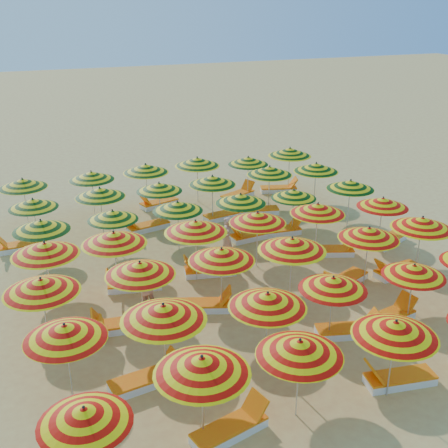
{
  "coord_description": "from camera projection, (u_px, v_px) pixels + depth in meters",
  "views": [
    {
      "loc": [
        -6.29,
        -15.8,
        8.74
      ],
      "look_at": [
        0.0,
        0.5,
        1.6
      ],
      "focal_mm": 45.0,
      "sensor_mm": 36.0,
      "label": 1
    }
  ],
  "objects": [
    {
      "name": "umbrella_25",
      "position": [
        113.0,
        215.0,
        19.48
      ],
      "size": [
        2.08,
        2.08,
        1.88
      ],
      "color": "silver",
      "rests_on": "ground"
    },
    {
      "name": "lounger_23",
      "position": [
        238.0,
        195.0,
        26.01
      ],
      "size": [
        1.82,
        1.22,
        0.69
      ],
      "rotation": [
        0.0,
        0.0,
        0.41
      ],
      "color": "white",
      "rests_on": "ground"
    },
    {
      "name": "lounger_5",
      "position": [
        349.0,
        330.0,
        15.51
      ],
      "size": [
        1.82,
        0.99,
        0.69
      ],
      "rotation": [
        0.0,
        0.0,
        -0.25
      ],
      "color": "white",
      "rests_on": "ground"
    },
    {
      "name": "ground",
      "position": [
        229.0,
        273.0,
        19.05
      ],
      "size": [
        120.0,
        120.0,
        0.0
      ],
      "primitive_type": "plane",
      "color": "#D3B45D",
      "rests_on": "ground"
    },
    {
      "name": "lounger_8",
      "position": [
        122.0,
        325.0,
        15.75
      ],
      "size": [
        1.78,
        0.75,
        0.69
      ],
      "rotation": [
        0.0,
        0.0,
        3.04
      ],
      "color": "white",
      "rests_on": "ground"
    },
    {
      "name": "lounger_6",
      "position": [
        389.0,
        317.0,
        16.14
      ],
      "size": [
        1.81,
        0.9,
        0.69
      ],
      "rotation": [
        0.0,
        0.0,
        0.19
      ],
      "color": "white",
      "rests_on": "ground"
    },
    {
      "name": "lounger_20",
      "position": [
        225.0,
        215.0,
        23.64
      ],
      "size": [
        1.81,
        0.87,
        0.69
      ],
      "rotation": [
        0.0,
        0.0,
        0.17
      ],
      "color": "white",
      "rests_on": "ground"
    },
    {
      "name": "umbrella_37",
      "position": [
        91.0,
        176.0,
        23.37
      ],
      "size": [
        2.39,
        2.39,
        2.0
      ],
      "color": "silver",
      "rests_on": "ground"
    },
    {
      "name": "lounger_1",
      "position": [
        398.0,
        379.0,
        13.55
      ],
      "size": [
        1.8,
        0.82,
        0.69
      ],
      "rotation": [
        0.0,
        0.0,
        3.0
      ],
      "color": "white",
      "rests_on": "ground"
    },
    {
      "name": "beachgoer_b",
      "position": [
        145.0,
        287.0,
        16.65
      ],
      "size": [
        0.68,
        0.53,
        1.39
      ],
      "primitive_type": "imported",
      "rotation": [
        0.0,
        0.0,
        3.15
      ],
      "color": "tan",
      "rests_on": "ground"
    },
    {
      "name": "umbrella_35",
      "position": [
        316.0,
        167.0,
        24.31
      ],
      "size": [
        2.44,
        2.44,
        2.07
      ],
      "color": "silver",
      "rests_on": "ground"
    },
    {
      "name": "umbrella_34",
      "position": [
        270.0,
        171.0,
        23.85
      ],
      "size": [
        2.37,
        2.37,
        2.07
      ],
      "color": "silver",
      "rests_on": "ground"
    },
    {
      "name": "lounger_0",
      "position": [
        231.0,
        428.0,
        12.0
      ],
      "size": [
        1.82,
        0.99,
        0.69
      ],
      "rotation": [
        0.0,
        0.0,
        0.25
      ],
      "color": "white",
      "rests_on": "ground"
    },
    {
      "name": "lounger_12",
      "position": [
        133.0,
        285.0,
        17.95
      ],
      "size": [
        1.81,
        0.89,
        0.69
      ],
      "rotation": [
        0.0,
        0.0,
        2.96
      ],
      "color": "white",
      "rests_on": "ground"
    },
    {
      "name": "umbrella_30",
      "position": [
        33.0,
        203.0,
        20.5
      ],
      "size": [
        2.36,
        2.36,
        1.91
      ],
      "color": "silver",
      "rests_on": "ground"
    },
    {
      "name": "umbrella_23",
      "position": [
        383.0,
        203.0,
        20.4
      ],
      "size": [
        2.39,
        2.39,
        1.98
      ],
      "color": "silver",
      "rests_on": "ground"
    },
    {
      "name": "lounger_24",
      "position": [
        279.0,
        189.0,
        26.83
      ],
      "size": [
        1.83,
        1.06,
        0.69
      ],
      "rotation": [
        0.0,
        0.0,
        -0.29
      ],
      "color": "white",
      "rests_on": "ground"
    },
    {
      "name": "umbrella_19",
      "position": [
        114.0,
        238.0,
        17.08
      ],
      "size": [
        2.13,
        2.13,
        2.14
      ],
      "color": "silver",
      "rests_on": "ground"
    },
    {
      "name": "umbrella_22",
      "position": [
        318.0,
        209.0,
        19.6
      ],
      "size": [
        2.5,
        2.5,
        2.06
      ],
      "color": "silver",
      "rests_on": "ground"
    },
    {
      "name": "umbrella_28",
      "position": [
        294.0,
        194.0,
        21.61
      ],
      "size": [
        2.12,
        2.12,
        1.86
      ],
      "color": "silver",
      "rests_on": "ground"
    },
    {
      "name": "umbrella_14",
      "position": [
        222.0,
        255.0,
        16.12
      ],
      "size": [
        2.58,
        2.58,
        2.07
      ],
      "color": "silver",
      "rests_on": "ground"
    },
    {
      "name": "lounger_15",
      "position": [
        389.0,
        240.0,
        21.2
      ],
      "size": [
        1.82,
        1.25,
        0.69
      ],
      "rotation": [
        0.0,
        0.0,
        3.57
      ],
      "color": "white",
      "rests_on": "ground"
    },
    {
      "name": "lounger_22",
      "position": [
        158.0,
        203.0,
        24.96
      ],
      "size": [
        1.83,
        1.05,
        0.69
      ],
      "rotation": [
        0.0,
        0.0,
        3.43
      ],
      "color": "white",
      "rests_on": "ground"
    },
    {
      "name": "umbrella_41",
      "position": [
        290.0,
        152.0,
        26.39
      ],
      "size": [
        2.37,
        2.37,
        2.15
      ],
      "color": "silver",
      "rests_on": "ground"
    },
    {
      "name": "umbrella_24",
      "position": [
        41.0,
        226.0,
        18.34
      ],
      "size": [
        2.26,
        2.26,
        1.99
      ],
      "color": "silver",
      "rests_on": "ground"
    },
    {
      "name": "umbrella_15",
      "position": [
        292.0,
        244.0,
        16.57
      ],
      "size": [
        2.05,
        2.05,
        2.17
      ],
      "color": "silver",
      "rests_on": "ground"
    },
    {
      "name": "umbrella_8",
      "position": [
        268.0,
        300.0,
        13.7
      ],
      "size": [
        2.15,
        2.15,
        2.08
      ],
      "color": "silver",
      "rests_on": "ground"
    },
    {
      "name": "umbrella_0",
      "position": [
        84.0,
        416.0,
        10.2
      ],
      "size": [
        1.99,
        1.99,
        1.88
      ],
      "color": "silver",
      "rests_on": "ground"
    },
    {
      "name": "lounger_9",
      "position": [
        203.0,
        305.0,
        16.76
      ],
      "size": [
        1.83,
        1.12,
        0.69
      ],
      "rotation": [
        0.0,
        0.0,
        -0.34
      ],
      "color": "white",
      "rests_on": "ground"
    },
    {
      "name": "lounger_10",
      "position": [
        345.0,
        280.0,
        18.21
      ],
      "size": [
        1.82,
        1.2,
        0.69
      ],
      "rotation": [
        0.0,
        0.0,
        3.53
      ],
      "color": "white",
      "rests_on": "ground"
    },
    {
      "name": "beachgoer_a",
      "position": [
        227.0,
        238.0,
        19.84
      ],
      "size": [
        0.39,
        0.58,
        1.54
      ],
      "primitive_type": "imported",
      "rotation": [
        0.0,
        0.0,
        4.67
      ],
      "color": "tan",
      "rests_on": "ground"
    },
    {
      "name": "lounger_18",
      "position": [
        22.0,
        246.0,
        20.72
      ],
      "size": [
        1.76,
        0.67,
        0.69
      ],
      "rotation": [
        0.0,
        0.0,
        3.19
      ],
      "color": "white",
      "rests_on": "ground"
    },
    {
      "name": "umbrella_29",
      "position": [
        351.0,
        185.0,
        22.24
      ],
      "size": [
        2.24,
        2.24,
        2.01
      ],
      "color": "silver",
      "rests_on": "ground"
    },
    {
      "name": "lounger_16",
      "position": [
        251.0,
        235.0,
        21.61
      ],
      "size": [
        1.79,
        0.78,
        0.69
      ],
      "rotation": [
        0.0,
        0.0,
        3.26
      ],
      "color": "white",
      "rests_on": "ground"
    },
    {
      "name": "umbrella_27",
      "position": [
        241.0,
        199.0,
        20.72
      ],
      "size": [
        2.0,
        2.0,
        2.0
      ],
      "color": "silver",
      "rests_on": "ground"
    },
    {
      "name": "umbrella_33",
      "position": [
        212.0,
        180.0,
        22.67
      ],
      "size": [
        2.39,
        2.39,
        2.04
      ],
      "color": "silver",
      "rests_on": "ground"
    },
    {
      "name": "lounger_14",
      "position": [
        331.0,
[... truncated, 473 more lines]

